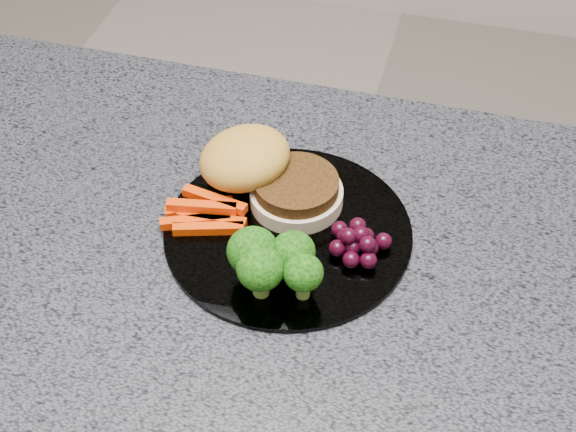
% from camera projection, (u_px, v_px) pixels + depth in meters
% --- Properties ---
extents(countertop, '(1.20, 0.60, 0.04)m').
position_uv_depth(countertop, '(175.00, 251.00, 0.85)').
color(countertop, '#494A53').
rests_on(countertop, island_cabinet).
extents(plate, '(0.26, 0.26, 0.01)m').
position_uv_depth(plate, '(288.00, 231.00, 0.84)').
color(plate, white).
rests_on(plate, countertop).
extents(burger, '(0.18, 0.13, 0.06)m').
position_uv_depth(burger, '(263.00, 173.00, 0.86)').
color(burger, beige).
rests_on(burger, plate).
extents(carrot_sticks, '(0.09, 0.07, 0.02)m').
position_uv_depth(carrot_sticks, '(206.00, 213.00, 0.84)').
color(carrot_sticks, '#DE3603').
rests_on(carrot_sticks, plate).
extents(broccoli, '(0.10, 0.07, 0.06)m').
position_uv_depth(broccoli, '(272.00, 260.00, 0.76)').
color(broccoli, olive).
rests_on(broccoli, plate).
extents(grape_bunch, '(0.06, 0.06, 0.03)m').
position_uv_depth(grape_bunch, '(358.00, 242.00, 0.81)').
color(grape_bunch, black).
rests_on(grape_bunch, plate).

